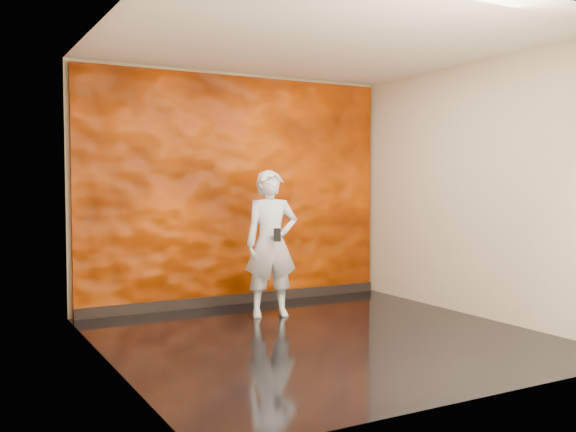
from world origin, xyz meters
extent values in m
cube|color=black|center=(0.00, 0.00, -0.01)|extent=(4.00, 4.00, 0.01)
cube|color=beige|center=(0.00, 2.00, 1.40)|extent=(4.00, 0.02, 2.80)
cube|color=beige|center=(0.00, -2.00, 1.40)|extent=(4.00, 0.02, 2.80)
cube|color=beige|center=(-2.00, 0.00, 1.40)|extent=(0.02, 4.00, 2.80)
cube|color=beige|center=(2.00, 0.00, 1.40)|extent=(0.02, 4.00, 2.80)
cube|color=white|center=(0.00, 0.00, 2.80)|extent=(4.00, 4.00, 0.01)
cube|color=#D84700|center=(0.00, 1.96, 1.38)|extent=(3.90, 0.06, 2.75)
cube|color=black|center=(0.00, 1.92, 0.06)|extent=(3.90, 0.04, 0.12)
imported|color=#AEB2BE|center=(0.01, 1.10, 0.81)|extent=(0.66, 0.51, 1.61)
cube|color=black|center=(-0.03, 0.87, 0.92)|extent=(0.08, 0.03, 0.14)
camera|label=1|loc=(-3.21, -5.16, 1.48)|focal=40.00mm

